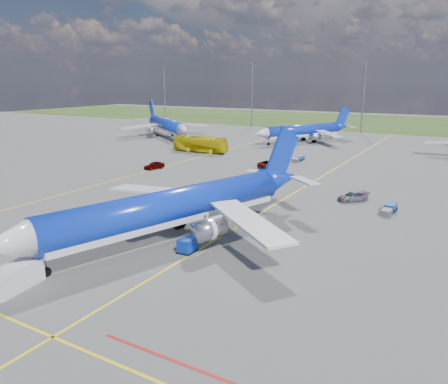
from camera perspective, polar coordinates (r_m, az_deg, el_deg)
The scene contains 15 objects.
ground at distance 46.36m, azimuth -1.87°, elevation -6.73°, with size 400.00×400.00×0.00m, color #4F4F4D.
grass_strip at distance 188.80m, azimuth 23.17°, elevation 8.21°, with size 400.00×80.00×0.01m, color #2D4719.
taxiway_lines at distance 70.28m, azimuth 10.25°, elevation 0.43°, with size 60.25×160.00×0.02m.
floodlight_masts at distance 147.29m, azimuth 25.52°, elevation 11.44°, with size 202.20×0.50×22.70m.
bg_jet_nw at distance 133.76m, azimuth -7.41°, elevation 7.13°, with size 29.75×39.04×10.22m, color #0D2CBB, non-canonical shape.
bg_jet_nnw at distance 123.68m, azimuth 10.18°, elevation 6.43°, with size 26.64×34.96×9.16m, color #0D2CBB, non-canonical shape.
main_airliner at distance 47.71m, azimuth -6.66°, elevation -6.19°, with size 31.13×40.85×10.70m, color #0D2CBB, non-canonical shape.
uld_container at distance 44.10m, azimuth -4.83°, elevation -6.93°, with size 1.40×1.75×1.40m, color #0B2CA4.
service_van at distance 40.36m, azimuth -25.68°, elevation -10.01°, with size 2.01×4.57×2.01m, color white.
apron_bus at distance 104.69m, azimuth -3.11°, elevation 6.26°, with size 3.15×13.46×3.75m, color gold.
service_car_a at distance 85.58m, azimuth -9.10°, elevation 3.47°, with size 1.70×4.22×1.44m, color #999999.
service_car_b at distance 85.37m, azimuth 6.17°, elevation 3.55°, with size 2.42×5.26×1.46m, color #999999.
service_car_c at distance 64.65m, azimuth 16.49°, elevation -0.58°, with size 1.81×4.46×1.29m, color #999999.
baggage_tug_w at distance 60.57m, azimuth 20.76°, elevation -2.10°, with size 1.35×4.53×1.01m.
baggage_tug_c at distance 94.16m, azimuth 9.68°, elevation 4.28°, with size 1.29×4.41×0.99m.
Camera 1 is at (22.91, -36.66, 16.73)m, focal length 35.00 mm.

